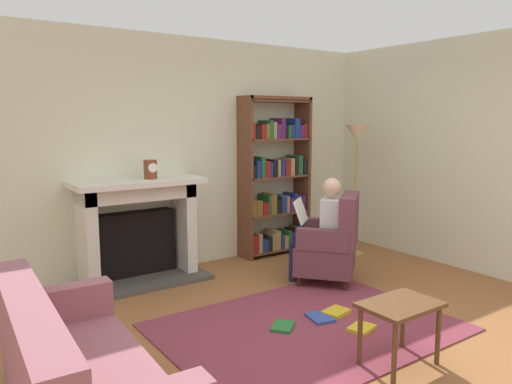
{
  "coord_description": "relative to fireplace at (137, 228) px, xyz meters",
  "views": [
    {
      "loc": [
        -2.6,
        -2.67,
        1.76
      ],
      "look_at": [
        0.1,
        1.2,
        1.05
      ],
      "focal_mm": 34.16,
      "sensor_mm": 36.0,
      "label": 1
    }
  ],
  "objects": [
    {
      "name": "mantel_clock",
      "position": [
        0.13,
        -0.1,
        0.63
      ],
      "size": [
        0.14,
        0.14,
        0.2
      ],
      "color": "brown",
      "rests_on": "fireplace"
    },
    {
      "name": "fireplace",
      "position": [
        0.0,
        0.0,
        0.0
      ],
      "size": [
        1.41,
        0.64,
        1.13
      ],
      "color": "#4C4742",
      "rests_on": "ground"
    },
    {
      "name": "seated_reader",
      "position": [
        1.63,
        -1.16,
        0.03
      ],
      "size": [
        0.57,
        0.59,
        1.14
      ],
      "rotation": [
        0.0,
        0.0,
        3.83
      ],
      "color": "silver",
      "rests_on": "ground"
    },
    {
      "name": "ground",
      "position": [
        0.71,
        -2.3,
        -0.59
      ],
      "size": [
        14.0,
        14.0,
        0.0
      ],
      "primitive_type": "plane",
      "color": "#975D33"
    },
    {
      "name": "scattered_books",
      "position": [
        0.92,
        -2.03,
        -0.57
      ],
      "size": [
        0.85,
        0.66,
        0.04
      ],
      "color": "#334CA5",
      "rests_on": "area_rug"
    },
    {
      "name": "bookshelf",
      "position": [
        1.9,
        0.04,
        0.39
      ],
      "size": [
        0.97,
        0.32,
        2.04
      ],
      "color": "brown",
      "rests_on": "ground"
    },
    {
      "name": "side_wall_right",
      "position": [
        3.36,
        -1.05,
        0.76
      ],
      "size": [
        0.1,
        5.2,
        2.7
      ],
      "primitive_type": "cube",
      "color": "beige",
      "rests_on": "ground"
    },
    {
      "name": "area_rug",
      "position": [
        0.71,
        -2.0,
        -0.59
      ],
      "size": [
        2.4,
        1.8,
        0.01
      ],
      "primitive_type": "cube",
      "color": "brown",
      "rests_on": "ground"
    },
    {
      "name": "floor_lamp",
      "position": [
        2.69,
        -0.64,
        0.84
      ],
      "size": [
        0.32,
        0.32,
        1.69
      ],
      "color": "#B7933F",
      "rests_on": "ground"
    },
    {
      "name": "side_table",
      "position": [
        0.83,
        -2.85,
        -0.2
      ],
      "size": [
        0.56,
        0.39,
        0.47
      ],
      "color": "brown",
      "rests_on": "ground"
    },
    {
      "name": "armchair_reading",
      "position": [
        1.7,
        -1.25,
        -0.17
      ],
      "size": [
        0.89,
        0.89,
        0.97
      ],
      "rotation": [
        0.0,
        0.0,
        3.83
      ],
      "color": "#331E14",
      "rests_on": "ground"
    },
    {
      "name": "back_wall",
      "position": [
        0.71,
        0.25,
        0.76
      ],
      "size": [
        5.6,
        0.1,
        2.7
      ],
      "primitive_type": "cube",
      "color": "beige",
      "rests_on": "ground"
    }
  ]
}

